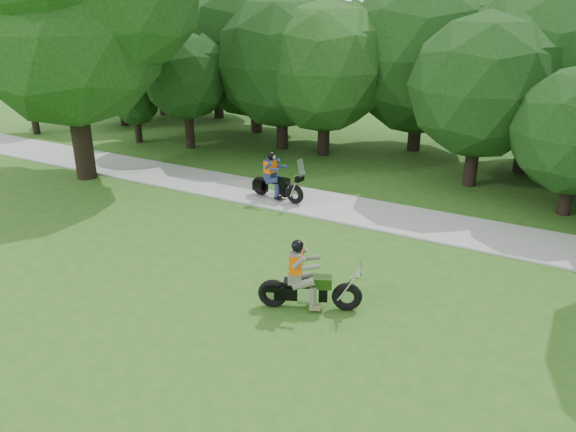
% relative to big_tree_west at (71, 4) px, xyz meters
% --- Properties ---
extents(ground, '(100.00, 100.00, 0.00)m').
position_rel_big_tree_west_xyz_m(ground, '(10.54, -6.85, -5.76)').
color(ground, '#26621C').
rests_on(ground, ground).
extents(walkway, '(60.00, 2.20, 0.06)m').
position_rel_big_tree_west_xyz_m(walkway, '(10.54, 1.15, -5.73)').
color(walkway, '#ACACA6').
rests_on(walkway, ground).
extents(tree_line, '(39.08, 11.48, 7.58)m').
position_rel_big_tree_west_xyz_m(tree_line, '(10.97, 7.73, -2.16)').
color(tree_line, black).
rests_on(tree_line, ground).
extents(big_tree_west, '(8.64, 6.56, 9.96)m').
position_rel_big_tree_west_xyz_m(big_tree_west, '(0.00, 0.00, 0.00)').
color(big_tree_west, black).
rests_on(big_tree_west, ground).
extents(chopper_motorcycle, '(2.10, 1.19, 1.55)m').
position_rel_big_tree_west_xyz_m(chopper_motorcycle, '(10.82, -4.47, -5.18)').
color(chopper_motorcycle, black).
rests_on(chopper_motorcycle, ground).
extents(touring_motorcycle, '(1.98, 0.73, 1.51)m').
position_rel_big_tree_west_xyz_m(touring_motorcycle, '(7.02, 0.84, -5.15)').
color(touring_motorcycle, black).
rests_on(touring_motorcycle, walkway).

